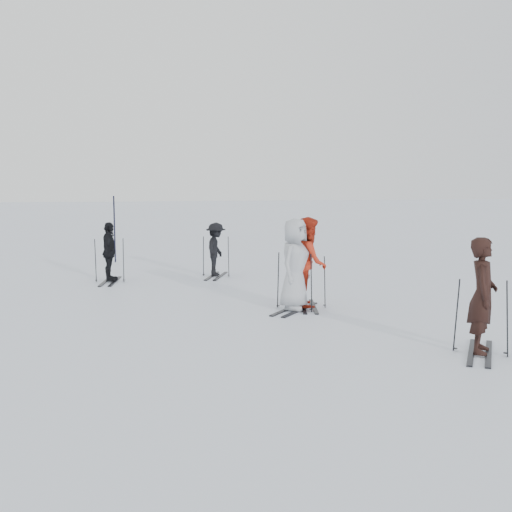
# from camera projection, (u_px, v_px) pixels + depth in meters

# --- Properties ---
(ground) EXTENTS (120.00, 120.00, 0.00)m
(ground) POSITION_uv_depth(u_px,v_px,m) (263.00, 306.00, 14.34)
(ground) COLOR silver
(ground) RESTS_ON ground
(skier_near_dark) EXTENTS (0.73, 0.82, 1.88)m
(skier_near_dark) POSITION_uv_depth(u_px,v_px,m) (482.00, 297.00, 10.37)
(skier_near_dark) COLOR black
(skier_near_dark) RESTS_ON ground
(skier_red) EXTENTS (0.89, 1.07, 1.97)m
(skier_red) POSITION_uv_depth(u_px,v_px,m) (309.00, 263.00, 14.07)
(skier_red) COLOR #B42714
(skier_red) RESTS_ON ground
(skier_grey) EXTENTS (1.08, 1.14, 1.96)m
(skier_grey) POSITION_uv_depth(u_px,v_px,m) (295.00, 265.00, 13.79)
(skier_grey) COLOR #A8ABB2
(skier_grey) RESTS_ON ground
(skier_uphill_left) EXTENTS (0.50, 0.98, 1.61)m
(skier_uphill_left) POSITION_uv_depth(u_px,v_px,m) (109.00, 253.00, 17.46)
(skier_uphill_left) COLOR black
(skier_uphill_left) RESTS_ON ground
(skier_uphill_far) EXTENTS (0.85, 1.12, 1.53)m
(skier_uphill_far) POSITION_uv_depth(u_px,v_px,m) (216.00, 250.00, 18.40)
(skier_uphill_far) COLOR black
(skier_uphill_far) RESTS_ON ground
(skis_near_dark) EXTENTS (1.97, 1.67, 1.27)m
(skis_near_dark) POSITION_uv_depth(u_px,v_px,m) (482.00, 316.00, 10.41)
(skis_near_dark) COLOR black
(skis_near_dark) RESTS_ON ground
(skis_red) EXTENTS (1.72, 1.10, 1.17)m
(skis_red) POSITION_uv_depth(u_px,v_px,m) (308.00, 281.00, 14.12)
(skis_red) COLOR black
(skis_red) RESTS_ON ground
(skis_grey) EXTENTS (1.97, 1.81, 1.29)m
(skis_grey) POSITION_uv_depth(u_px,v_px,m) (295.00, 281.00, 13.83)
(skis_grey) COLOR black
(skis_grey) RESTS_ON ground
(skis_uphill_left) EXTENTS (1.79, 1.09, 1.24)m
(skis_uphill_left) POSITION_uv_depth(u_px,v_px,m) (109.00, 260.00, 17.49)
(skis_uphill_left) COLOR black
(skis_uphill_left) RESTS_ON ground
(skis_uphill_far) EXTENTS (1.84, 1.35, 1.20)m
(skis_uphill_far) POSITION_uv_depth(u_px,v_px,m) (216.00, 256.00, 18.42)
(skis_uphill_far) COLOR black
(skis_uphill_far) RESTS_ON ground
(piste_marker) EXTENTS (0.05, 0.05, 2.22)m
(piste_marker) POSITION_uv_depth(u_px,v_px,m) (115.00, 229.00, 21.43)
(piste_marker) COLOR black
(piste_marker) RESTS_ON ground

